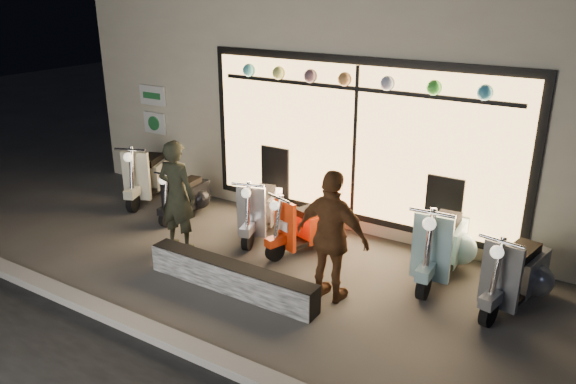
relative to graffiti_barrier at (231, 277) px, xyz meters
name	(u,v)px	position (x,y,z in m)	size (l,w,h in m)	color
ground	(244,266)	(-0.27, 0.65, -0.20)	(40.00, 40.00, 0.00)	#383533
kerb	(144,329)	(-0.27, -1.35, -0.14)	(40.00, 0.25, 0.12)	slate
shop_building	(386,77)	(-0.26, 5.63, 1.90)	(10.20, 6.23, 4.20)	beige
graffiti_barrier	(231,277)	(0.00, 0.00, 0.00)	(2.60, 0.28, 0.40)	black
scooter_silver	(262,208)	(-0.76, 1.83, 0.21)	(0.73, 1.43, 1.02)	black
scooter_red	(310,225)	(0.24, 1.71, 0.18)	(0.70, 1.34, 0.96)	black
scooter_black	(188,195)	(-2.31, 1.76, 0.16)	(0.47, 1.25, 0.89)	black
scooter_cream	(150,174)	(-3.51, 2.03, 0.25)	(0.88, 1.55, 1.13)	black
scooter_blue	(443,242)	(2.22, 2.02, 0.27)	(0.56, 1.62, 1.16)	black
scooter_grey	(518,271)	(3.29, 1.75, 0.23)	(0.66, 1.51, 1.07)	black
man	(177,195)	(-1.52, 0.66, 0.67)	(0.63, 0.41, 1.73)	black
woman	(332,237)	(1.23, 0.54, 0.68)	(1.03, 0.43, 1.76)	brown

